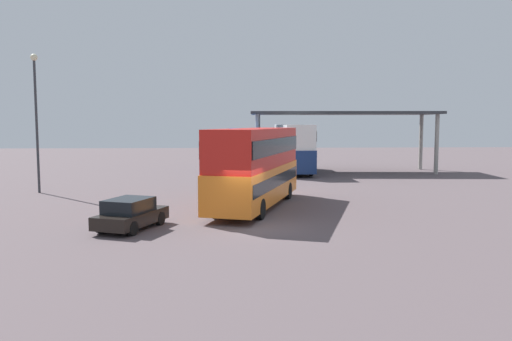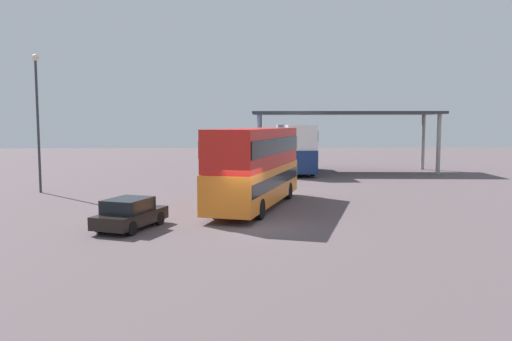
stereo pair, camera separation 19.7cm
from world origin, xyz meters
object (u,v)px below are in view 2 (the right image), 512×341
(double_decker_main, at_px, (256,164))
(lamppost_tall, at_px, (37,108))
(double_decker_near_canopy, at_px, (248,147))
(double_decker_mid_row, at_px, (295,146))
(parked_hatchback, at_px, (130,214))

(double_decker_main, distance_m, lamppost_tall, 15.62)
(double_decker_near_canopy, xyz_separation_m, lamppost_tall, (-14.12, -15.30, 3.33))
(double_decker_main, relative_size, double_decker_mid_row, 1.03)
(double_decker_near_canopy, xyz_separation_m, double_decker_mid_row, (4.20, -2.65, 0.20))
(lamppost_tall, bearing_deg, double_decker_near_canopy, 47.30)
(double_decker_mid_row, distance_m, lamppost_tall, 22.47)
(double_decker_mid_row, xyz_separation_m, lamppost_tall, (-18.31, -12.65, 3.13))
(double_decker_main, height_order, parked_hatchback, double_decker_main)
(parked_hatchback, bearing_deg, lamppost_tall, 56.33)
(double_decker_main, height_order, double_decker_mid_row, double_decker_mid_row)
(double_decker_main, distance_m, double_decker_near_canopy, 21.64)
(double_decker_main, height_order, double_decker_near_canopy, double_decker_main)
(double_decker_mid_row, bearing_deg, lamppost_tall, 124.06)
(parked_hatchback, height_order, lamppost_tall, lamppost_tall)
(double_decker_near_canopy, relative_size, double_decker_mid_row, 1.07)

